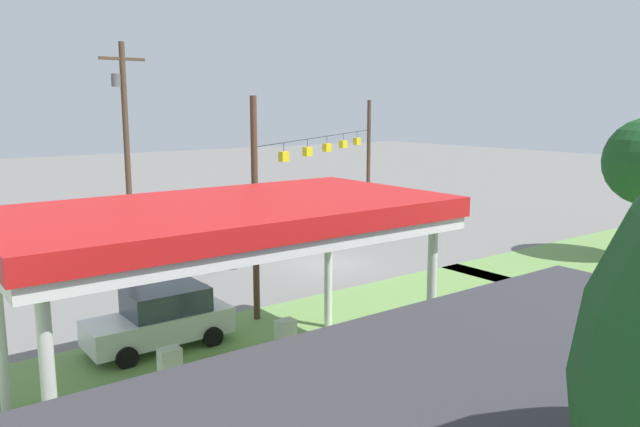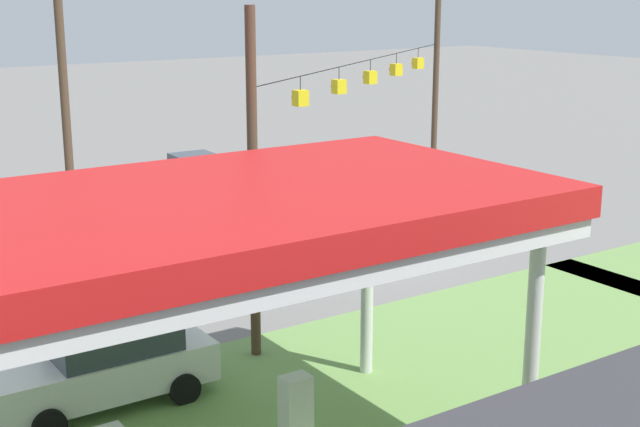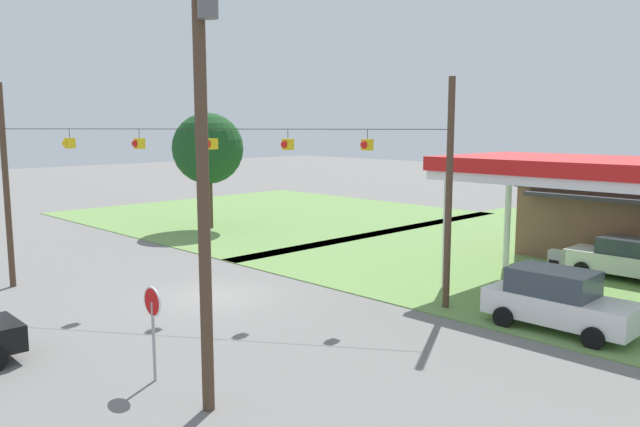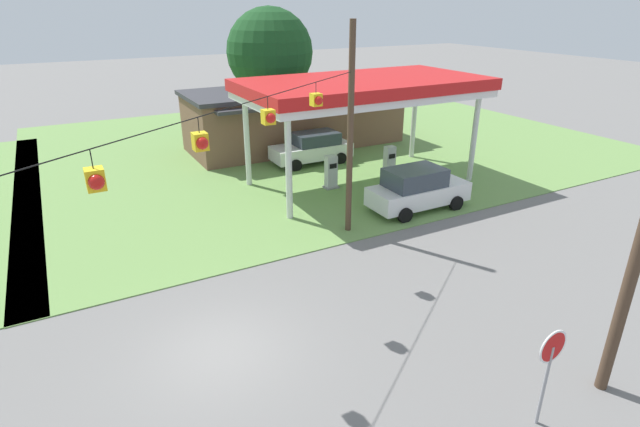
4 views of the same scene
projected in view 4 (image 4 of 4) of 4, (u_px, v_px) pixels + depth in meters
The scene contains 11 objects.
ground_plane at pixel (220, 352), 13.54m from camera, with size 160.00×160.00×0.00m, color slate.
grass_verge_station_corner at pixel (319, 142), 33.67m from camera, with size 36.00×28.00×0.04m, color #6B934C.
gas_station_canopy at pixel (364, 89), 24.25m from camera, with size 11.90×6.30×5.33m.
gas_station_store at pixel (296, 117), 32.16m from camera, with size 13.83×5.97×3.75m.
fuel_pump_near at pixel (331, 173), 25.03m from camera, with size 0.71×0.56×1.73m.
fuel_pump_far at pixel (389, 163), 26.60m from camera, with size 0.71×0.56×1.73m.
car_at_pumps_front at pixel (417, 189), 22.40m from camera, with size 4.66×2.12×1.98m.
car_at_pumps_rear at pixel (312, 148), 28.97m from camera, with size 4.69×2.14×1.81m.
stop_sign_roadside at pixel (550, 358), 10.55m from camera, with size 0.80×0.08×2.50m.
signal_span_gantry at pixel (205, 195), 11.74m from camera, with size 14.47×10.24×8.21m.
tree_behind_station at pixel (270, 52), 35.90m from camera, with size 6.20×6.20×8.51m.
Camera 4 is at (-2.86, -10.94, 8.77)m, focal length 28.00 mm.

